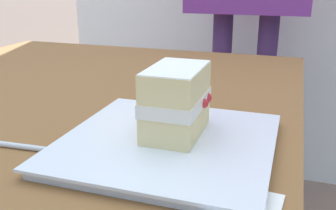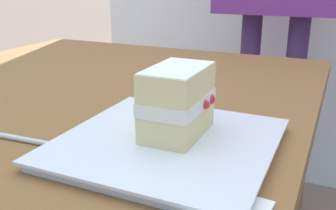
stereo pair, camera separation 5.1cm
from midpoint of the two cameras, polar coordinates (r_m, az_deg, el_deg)
patio_table at (r=0.80m, az=-14.29°, el=-6.28°), size 1.18×0.94×0.72m
dessert_plate at (r=0.53m, az=2.77°, el=-5.72°), size 0.28×0.28×0.02m
cake_slice at (r=0.53m, az=4.16°, el=0.50°), size 0.11×0.08×0.10m
dessert_fork at (r=0.58m, az=-17.58°, el=-5.03°), size 0.03×0.17×0.01m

